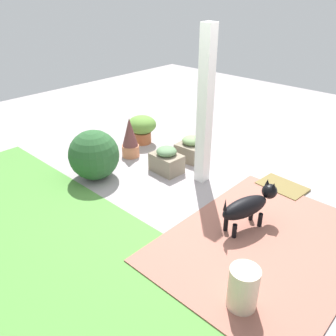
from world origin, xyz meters
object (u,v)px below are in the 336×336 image
stone_planter_nearest (191,149)px  stone_planter_near (167,160)px  porch_pillar (205,109)px  round_shrub (94,155)px  dog (249,206)px  ceramic_urn (243,289)px  terracotta_pot_broad (142,127)px  terracotta_pot_spiky (130,138)px  doormat (282,187)px

stone_planter_nearest → stone_planter_near: (-0.01, 0.58, 0.01)m
porch_pillar → round_shrub: bearing=40.4°
dog → ceramic_urn: (-0.56, 0.98, -0.09)m
stone_planter_nearest → stone_planter_near: 0.58m
stone_planter_nearest → ceramic_urn: (-2.16, 1.94, 0.04)m
stone_planter_near → porch_pillar: bearing=-163.2°
terracotta_pot_broad → ceramic_urn: terracotta_pot_broad is taller
dog → stone_planter_nearest: bearing=-30.7°
stone_planter_near → terracotta_pot_spiky: 0.79m
terracotta_pot_spiky → dog: (-2.38, 0.36, -0.01)m
porch_pillar → stone_planter_nearest: porch_pillar is taller
round_shrub → dog: size_ratio=0.93×
stone_planter_nearest → dog: size_ratio=0.58×
porch_pillar → dog: bearing=153.4°
round_shrub → terracotta_pot_spiky: bearing=-78.8°
stone_planter_nearest → terracotta_pot_broad: 1.05m
dog → doormat: 1.15m
dog → ceramic_urn: 1.14m
terracotta_pot_broad → terracotta_pot_spiky: size_ratio=0.77×
porch_pillar → round_shrub: 1.67m
stone_planter_nearest → dog: 1.87m
porch_pillar → stone_planter_near: size_ratio=4.46×
stone_planter_nearest → round_shrub: 1.54m
stone_planter_near → dog: dog is taller
stone_planter_nearest → terracotta_pot_spiky: terracotta_pot_spiky is taller
round_shrub → terracotta_pot_broad: bearing=-72.2°
stone_planter_near → ceramic_urn: bearing=147.9°
stone_planter_nearest → terracotta_pot_spiky: bearing=37.5°
round_shrub → dog: (-2.22, -0.45, -0.05)m
round_shrub → ceramic_urn: round_shrub is taller
stone_planter_nearest → stone_planter_near: stone_planter_near is taller
stone_planter_near → terracotta_pot_spiky: size_ratio=0.72×
round_shrub → terracotta_pot_broad: 1.38m
dog → terracotta_pot_broad: bearing=-18.0°
round_shrub → doormat: 2.65m
round_shrub → doormat: size_ratio=1.15×
stone_planter_nearest → doormat: 1.51m
ceramic_urn → dog: bearing=-60.4°
round_shrub → ceramic_urn: 2.83m
terracotta_pot_broad → dog: dog is taller
ceramic_urn → stone_planter_nearest: bearing=-41.8°
ceramic_urn → terracotta_pot_broad: bearing=-29.9°
stone_planter_nearest → dog: dog is taller
dog → doormat: size_ratio=1.23×
stone_planter_near → terracotta_pot_spiky: terracotta_pot_spiky is taller
stone_planter_near → dog: bearing=166.9°
stone_planter_nearest → doormat: bearing=-173.9°
terracotta_pot_spiky → doormat: bearing=-161.6°
round_shrub → stone_planter_near: bearing=-127.1°
terracotta_pot_spiky → dog: terracotta_pot_spiky is taller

